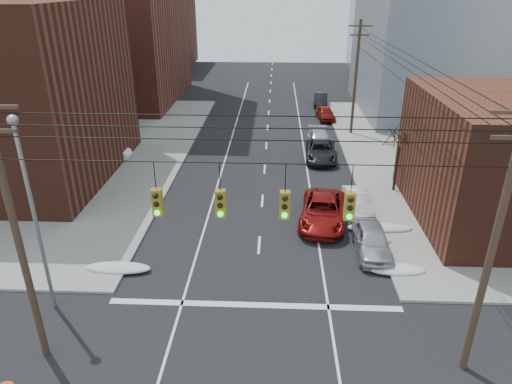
# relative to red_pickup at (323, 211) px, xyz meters

# --- Properties ---
(building_brick_far) EXTENTS (22.00, 18.00, 12.00)m
(building_brick_far) POSITION_rel_red_pickup_xyz_m (-29.95, 59.07, 5.17)
(building_brick_far) COLOR #502418
(building_brick_far) RESTS_ON ground
(building_glass) EXTENTS (20.00, 18.00, 22.00)m
(building_glass) POSITION_rel_red_pickup_xyz_m (20.05, 55.07, 10.17)
(building_glass) COLOR gray
(building_glass) RESTS_ON ground
(utility_pole_left) EXTENTS (2.20, 0.28, 11.00)m
(utility_pole_left) POSITION_rel_red_pickup_xyz_m (-12.45, -11.93, 4.96)
(utility_pole_left) COLOR #473323
(utility_pole_left) RESTS_ON ground
(utility_pole_right) EXTENTS (2.20, 0.28, 11.00)m
(utility_pole_right) POSITION_rel_red_pickup_xyz_m (4.55, -11.93, 4.96)
(utility_pole_right) COLOR #473323
(utility_pole_right) RESTS_ON ground
(utility_pole_far) EXTENTS (2.20, 0.28, 11.00)m
(utility_pole_far) POSITION_rel_red_pickup_xyz_m (4.55, 19.07, 4.96)
(utility_pole_far) COLOR #473323
(utility_pole_far) RESTS_ON ground
(traffic_signals) EXTENTS (17.00, 0.42, 2.02)m
(traffic_signals) POSITION_rel_red_pickup_xyz_m (-3.85, -11.96, 6.34)
(traffic_signals) COLOR black
(traffic_signals) RESTS_ON ground
(street_light) EXTENTS (0.44, 0.44, 9.32)m
(street_light) POSITION_rel_red_pickup_xyz_m (-13.45, -8.93, 4.71)
(street_light) COLOR gray
(street_light) RESTS_ON ground
(bare_tree) EXTENTS (2.09, 2.20, 4.93)m
(bare_tree) POSITION_rel_red_pickup_xyz_m (5.64, 5.07, 1.49)
(bare_tree) COLOR black
(bare_tree) RESTS_ON ground
(snow_nw) EXTENTS (3.50, 1.08, 0.42)m
(snow_nw) POSITION_rel_red_pickup_xyz_m (-11.35, -5.93, -0.62)
(snow_nw) COLOR silver
(snow_nw) RESTS_ON ground
(snow_ne) EXTENTS (3.00, 1.08, 0.42)m
(snow_ne) POSITION_rel_red_pickup_xyz_m (3.45, -5.43, -0.62)
(snow_ne) COLOR silver
(snow_ne) RESTS_ON ground
(snow_east_far) EXTENTS (4.00, 1.08, 0.42)m
(snow_east_far) POSITION_rel_red_pickup_xyz_m (3.45, -0.93, -0.62)
(snow_east_far) COLOR silver
(snow_east_far) RESTS_ON ground
(red_pickup) EXTENTS (3.55, 6.28, 1.65)m
(red_pickup) POSITION_rel_red_pickup_xyz_m (0.00, 0.00, 0.00)
(red_pickup) COLOR maroon
(red_pickup) RESTS_ON ground
(parked_car_a) EXTENTS (1.89, 4.63, 1.57)m
(parked_car_a) POSITION_rel_red_pickup_xyz_m (2.45, -3.44, -0.04)
(parked_car_a) COLOR #B5B5BA
(parked_car_a) RESTS_ON ground
(parked_car_b) EXTENTS (1.60, 4.20, 1.37)m
(parked_car_b) POSITION_rel_red_pickup_xyz_m (2.45, 1.79, -0.14)
(parked_car_b) COLOR white
(parked_car_b) RESTS_ON ground
(parked_car_c) EXTENTS (2.87, 5.67, 1.54)m
(parked_car_c) POSITION_rel_red_pickup_xyz_m (0.85, 11.64, -0.06)
(parked_car_c) COLOR black
(parked_car_c) RESTS_ON ground
(parked_car_d) EXTENTS (2.21, 5.16, 1.48)m
(parked_car_d) POSITION_rel_red_pickup_xyz_m (1.02, 14.78, -0.09)
(parked_car_d) COLOR silver
(parked_car_d) RESTS_ON ground
(parked_car_e) EXTENTS (2.19, 4.44, 1.46)m
(parked_car_e) POSITION_rel_red_pickup_xyz_m (2.45, 24.38, -0.10)
(parked_car_e) COLOR maroon
(parked_car_e) RESTS_ON ground
(parked_car_f) EXTENTS (1.94, 4.74, 1.53)m
(parked_car_f) POSITION_rel_red_pickup_xyz_m (2.45, 30.99, -0.06)
(parked_car_f) COLOR black
(parked_car_f) RESTS_ON ground
(lot_car_a) EXTENTS (4.05, 1.62, 1.31)m
(lot_car_a) POSITION_rel_red_pickup_xyz_m (-17.56, 10.60, -0.02)
(lot_car_a) COLOR white
(lot_car_a) RESTS_ON sidewalk_nw
(lot_car_b) EXTENTS (5.72, 3.52, 1.48)m
(lot_car_b) POSITION_rel_red_pickup_xyz_m (-18.87, 13.88, 0.06)
(lot_car_b) COLOR #B8B8BD
(lot_car_b) RESTS_ON sidewalk_nw
(lot_car_c) EXTENTS (5.85, 4.28, 1.57)m
(lot_car_c) POSITION_rel_red_pickup_xyz_m (-22.99, 9.76, 0.11)
(lot_car_c) COLOR black
(lot_car_c) RESTS_ON sidewalk_nw
(lot_car_d) EXTENTS (3.81, 1.92, 1.25)m
(lot_car_d) POSITION_rel_red_pickup_xyz_m (-22.92, 8.67, -0.05)
(lot_car_d) COLOR silver
(lot_car_d) RESTS_ON sidewalk_nw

